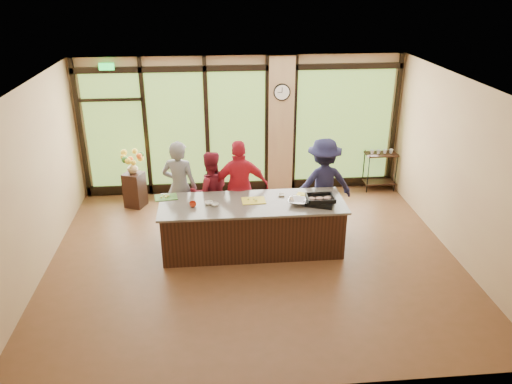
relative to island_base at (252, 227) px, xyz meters
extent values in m
plane|color=brown|center=(0.00, -0.30, -0.44)|extent=(7.00, 7.00, 0.00)
plane|color=silver|center=(0.00, -0.30, 2.56)|extent=(7.00, 7.00, 0.00)
plane|color=tan|center=(0.00, 2.70, 1.06)|extent=(7.00, 0.00, 7.00)
plane|color=tan|center=(-3.50, -0.30, 1.06)|extent=(0.00, 6.00, 6.00)
plane|color=tan|center=(3.50, -0.30, 1.06)|extent=(0.00, 6.00, 6.00)
cube|color=tan|center=(0.85, 2.64, 1.06)|extent=(0.55, 0.12, 3.00)
cube|color=black|center=(0.00, 2.65, 2.31)|extent=(6.90, 0.08, 0.12)
cube|color=black|center=(0.00, 2.65, -0.32)|extent=(6.90, 0.08, 0.20)
cube|color=#19D83F|center=(-2.70, 2.60, 2.39)|extent=(0.30, 0.04, 0.14)
cube|color=#436F26|center=(-2.70, 2.67, 1.01)|extent=(1.20, 0.02, 2.50)
cube|color=#436F26|center=(-1.40, 2.67, 1.01)|extent=(1.20, 0.02, 2.50)
cube|color=#436F26|center=(-0.10, 2.67, 1.01)|extent=(1.20, 0.02, 2.50)
cube|color=#436F26|center=(2.25, 2.67, 1.01)|extent=(2.10, 0.02, 2.50)
cube|color=black|center=(-3.40, 2.65, 1.06)|extent=(0.08, 0.08, 3.00)
cube|color=black|center=(-2.05, 2.65, 1.06)|extent=(0.08, 0.08, 3.00)
cube|color=black|center=(-0.75, 2.65, 1.06)|extent=(0.08, 0.08, 3.00)
cube|color=black|center=(0.55, 2.65, 1.06)|extent=(0.08, 0.08, 3.00)
cube|color=black|center=(1.15, 2.65, 1.06)|extent=(0.08, 0.08, 3.00)
cube|color=black|center=(3.40, 2.65, 1.06)|extent=(0.08, 0.08, 3.00)
cube|color=black|center=(0.00, 0.00, 0.00)|extent=(3.10, 1.00, 0.88)
cube|color=#6E675B|center=(0.00, 0.00, 0.46)|extent=(3.20, 1.10, 0.04)
cylinder|color=black|center=(0.85, 2.57, 1.81)|extent=(0.36, 0.04, 0.36)
cylinder|color=white|center=(0.85, 2.55, 1.81)|extent=(0.31, 0.01, 0.31)
cube|color=black|center=(0.85, 2.55, 1.86)|extent=(0.01, 0.00, 0.11)
cube|color=black|center=(0.80, 2.55, 1.81)|extent=(0.09, 0.00, 0.01)
imported|color=slate|center=(-1.28, 0.82, 0.47)|extent=(0.76, 0.60, 1.81)
imported|color=maroon|center=(-0.72, 0.80, 0.36)|extent=(0.88, 0.75, 1.59)
imported|color=#B71C2D|center=(-0.17, 0.69, 0.47)|extent=(1.10, 0.52, 1.82)
imported|color=#181836|center=(1.41, 0.77, 0.45)|extent=(1.22, 0.78, 1.78)
cube|color=black|center=(1.15, -0.17, 0.52)|extent=(0.57, 0.51, 0.08)
imported|color=silver|center=(0.78, -0.12, 0.52)|extent=(0.43, 0.43, 0.08)
cube|color=#46802E|center=(-1.50, 0.36, 0.49)|extent=(0.43, 0.35, 0.01)
cube|color=gold|center=(0.03, 0.07, 0.49)|extent=(0.41, 0.32, 0.01)
cube|color=gold|center=(0.99, 0.15, 0.49)|extent=(0.48, 0.43, 0.01)
imported|color=silver|center=(-0.75, 0.01, 0.50)|extent=(0.15, 0.15, 0.04)
imported|color=silver|center=(-0.64, -0.06, 0.50)|extent=(0.17, 0.17, 0.04)
imported|color=silver|center=(0.54, 0.24, 0.49)|extent=(0.14, 0.14, 0.03)
imported|color=#B82E12|center=(-1.02, -0.07, 0.53)|extent=(0.12, 0.12, 0.09)
cube|color=black|center=(-2.31, 2.04, -0.07)|extent=(0.49, 0.49, 0.74)
imported|color=olive|center=(-2.31, 2.04, 0.42)|extent=(0.28, 0.28, 0.24)
cube|color=black|center=(3.10, 2.45, -0.26)|extent=(0.70, 0.40, 0.03)
cube|color=black|center=(3.10, 2.45, 0.40)|extent=(0.70, 0.40, 0.03)
cylinder|color=black|center=(2.78, 2.27, 0.01)|extent=(0.02, 0.02, 0.89)
cylinder|color=black|center=(3.42, 2.27, 0.01)|extent=(0.02, 0.02, 0.89)
cylinder|color=black|center=(2.78, 2.63, 0.01)|extent=(0.02, 0.02, 0.89)
cylinder|color=black|center=(3.42, 2.63, 0.01)|extent=(0.02, 0.02, 0.89)
imported|color=silver|center=(2.88, 2.45, 0.46)|extent=(0.10, 0.10, 0.09)
imported|color=silver|center=(3.03, 2.45, 0.46)|extent=(0.10, 0.10, 0.09)
imported|color=silver|center=(3.18, 2.45, 0.46)|extent=(0.10, 0.10, 0.09)
imported|color=silver|center=(3.32, 2.45, 0.46)|extent=(0.10, 0.10, 0.09)
camera|label=1|loc=(-0.65, -7.75, 4.13)|focal=35.00mm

